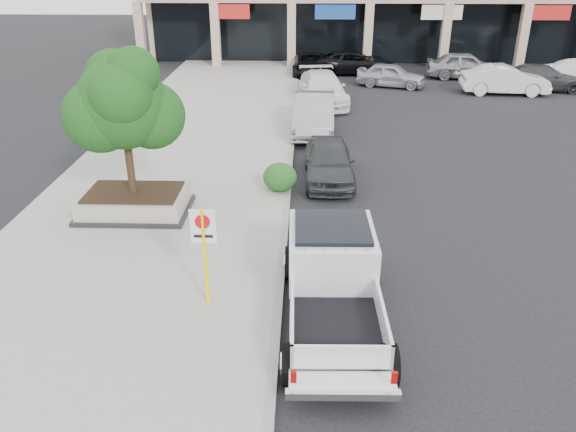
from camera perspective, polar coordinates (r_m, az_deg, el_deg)
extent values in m
plane|color=black|center=(13.41, 5.85, -7.59)|extent=(120.00, 120.00, 0.00)
cube|color=gray|center=(19.19, -11.89, 2.88)|extent=(8.00, 52.00, 0.15)
cube|color=gray|center=(18.66, 0.00, 2.79)|extent=(0.20, 52.00, 0.15)
cube|color=tan|center=(40.14, -14.76, 17.35)|extent=(0.55, 0.55, 4.20)
cube|color=black|center=(41.48, 15.07, 17.42)|extent=(39.20, 0.08, 3.90)
cube|color=black|center=(17.41, -15.20, 0.58)|extent=(3.20, 2.20, 0.12)
cube|color=#A29988|center=(17.28, -15.32, 1.51)|extent=(3.00, 2.00, 0.50)
cube|color=black|center=(17.18, -15.42, 2.36)|extent=(2.70, 1.70, 0.06)
cylinder|color=black|center=(16.78, -15.87, 5.91)|extent=(0.22, 0.22, 2.20)
sphere|color=#103A10|center=(16.36, -16.50, 10.85)|extent=(2.50, 2.50, 2.50)
sphere|color=#103A10|center=(16.54, -13.68, 9.89)|extent=(1.90, 1.90, 1.90)
sphere|color=#103A10|center=(16.79, -17.25, 13.23)|extent=(1.60, 1.60, 1.60)
cylinder|color=#FFEA0D|center=(12.20, -8.40, -4.20)|extent=(0.09, 0.09, 2.30)
cube|color=white|center=(11.85, -8.63, -1.05)|extent=(0.55, 0.03, 0.78)
cylinder|color=red|center=(11.77, -8.69, -0.59)|extent=(0.32, 0.02, 0.32)
ellipsoid|color=#134214|center=(18.15, -0.83, 3.97)|extent=(1.10, 0.99, 0.93)
imported|color=#303235|center=(19.39, 4.17, 5.59)|extent=(1.72, 4.12, 1.40)
imported|color=#95999D|center=(24.72, 2.65, 10.32)|extent=(1.86, 4.97, 1.62)
imported|color=white|center=(29.61, 3.51, 12.79)|extent=(2.81, 5.55, 1.55)
imported|color=black|center=(36.77, 2.36, 15.16)|extent=(2.30, 4.84, 1.33)
imported|color=#A6A9AF|center=(33.93, 10.44, 13.90)|extent=(4.23, 2.70, 1.34)
imported|color=silver|center=(33.81, 21.16, 12.77)|extent=(4.76, 1.94, 1.54)
imported|color=#2D3132|center=(35.64, 24.50, 12.66)|extent=(5.02, 2.71, 1.38)
imported|color=black|center=(37.28, 6.79, 15.23)|extent=(5.15, 2.39, 1.43)
imported|color=gray|center=(37.21, 17.56, 14.38)|extent=(4.87, 2.38, 1.60)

